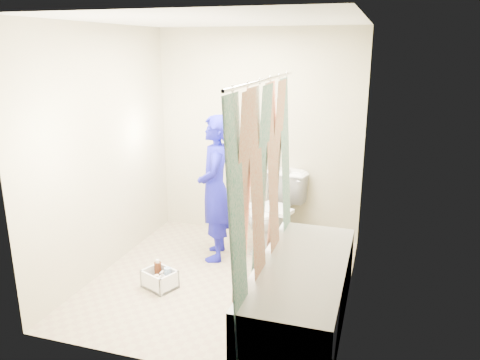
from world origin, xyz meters
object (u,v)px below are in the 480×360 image
(bathtub, at_px, (301,289))
(cleaning_caddy, at_px, (160,280))
(plumber, at_px, (215,189))
(toilet, at_px, (274,212))

(bathtub, height_order, cleaning_caddy, bathtub)
(plumber, relative_size, cleaning_caddy, 4.28)
(bathtub, height_order, toilet, toilet)
(bathtub, bearing_deg, cleaning_caddy, 175.27)
(toilet, distance_m, plumber, 0.76)
(toilet, height_order, cleaning_caddy, toilet)
(bathtub, relative_size, plumber, 1.14)
(plumber, distance_m, cleaning_caddy, 1.09)
(bathtub, distance_m, cleaning_caddy, 1.36)
(plumber, height_order, cleaning_caddy, plumber)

